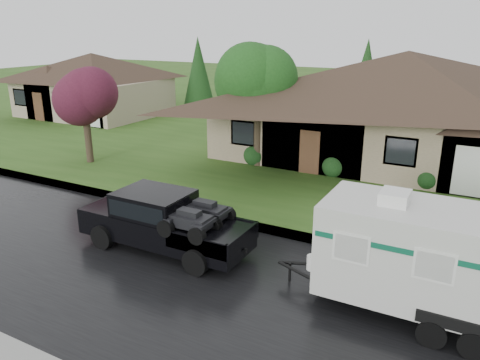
# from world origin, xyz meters

# --- Properties ---
(ground) EXTENTS (140.00, 140.00, 0.00)m
(ground) POSITION_xyz_m (0.00, 0.00, 0.00)
(ground) COLOR #2E531A
(ground) RESTS_ON ground
(road) EXTENTS (140.00, 8.00, 0.01)m
(road) POSITION_xyz_m (0.00, -2.00, 0.01)
(road) COLOR black
(road) RESTS_ON ground
(curb) EXTENTS (140.00, 0.50, 0.15)m
(curb) POSITION_xyz_m (0.00, 2.25, 0.07)
(curb) COLOR gray
(curb) RESTS_ON ground
(lawn) EXTENTS (140.00, 26.00, 0.15)m
(lawn) POSITION_xyz_m (0.00, 15.00, 0.07)
(lawn) COLOR #2E531A
(lawn) RESTS_ON ground
(house_main) EXTENTS (19.44, 10.80, 6.90)m
(house_main) POSITION_xyz_m (2.29, 13.84, 3.59)
(house_main) COLOR gray
(house_main) RESTS_ON lawn
(house_far) EXTENTS (10.80, 8.64, 5.80)m
(house_far) POSITION_xyz_m (-21.78, 15.85, 2.97)
(house_far) COLOR tan
(house_far) RESTS_ON lawn
(tree_left_green) EXTENTS (3.80, 3.80, 6.29)m
(tree_left_green) POSITION_xyz_m (-4.04, 9.10, 4.51)
(tree_left_green) COLOR #382B1E
(tree_left_green) RESTS_ON lawn
(tree_red) EXTENTS (2.86, 2.86, 4.74)m
(tree_red) POSITION_xyz_m (-12.05, 5.48, 3.43)
(tree_red) COLOR #382B1E
(tree_red) RESTS_ON lawn
(shrub_row) EXTENTS (13.60, 1.00, 1.00)m
(shrub_row) POSITION_xyz_m (2.00, 9.30, 0.65)
(shrub_row) COLOR #143814
(shrub_row) RESTS_ON lawn
(pickup_truck) EXTENTS (5.72, 2.17, 1.91)m
(pickup_truck) POSITION_xyz_m (-2.71, -0.57, 1.02)
(pickup_truck) COLOR black
(pickup_truck) RESTS_ON ground
(travel_trailer) EXTENTS (7.05, 2.48, 3.16)m
(travel_trailer) POSITION_xyz_m (6.09, -0.57, 1.68)
(travel_trailer) COLOR silver
(travel_trailer) RESTS_ON ground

